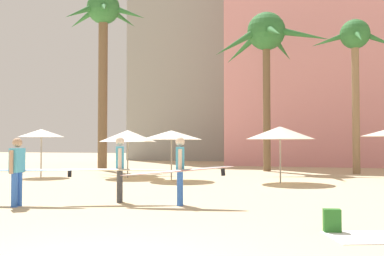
% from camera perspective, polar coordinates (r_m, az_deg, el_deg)
% --- Properties ---
extents(hotel_pink, '(20.33, 8.08, 18.38)m').
position_cam_1_polar(hotel_pink, '(35.80, 21.95, 10.43)').
color(hotel_pink, pink).
rests_on(hotel_pink, ground).
extents(hotel_tower_gray, '(13.23, 10.09, 27.76)m').
position_cam_1_polar(hotel_tower_gray, '(46.26, 2.05, 13.45)').
color(hotel_tower_gray, gray).
rests_on(hotel_tower_gray, ground).
extents(palm_tree_left, '(6.54, 6.88, 9.17)m').
position_cam_1_polar(palm_tree_left, '(26.48, 9.53, 11.06)').
color(palm_tree_left, brown).
rests_on(palm_tree_left, ground).
extents(palm_tree_center, '(5.15, 4.85, 10.72)m').
position_cam_1_polar(palm_tree_center, '(27.87, -11.31, 12.54)').
color(palm_tree_center, brown).
rests_on(palm_tree_center, ground).
extents(palm_tree_right, '(4.45, 4.40, 8.11)m').
position_cam_1_polar(palm_tree_right, '(25.18, 20.20, 9.57)').
color(palm_tree_right, '#896B4C').
rests_on(palm_tree_right, ground).
extents(cafe_umbrella_0, '(2.14, 2.14, 2.26)m').
position_cam_1_polar(cafe_umbrella_0, '(22.15, -18.75, -0.62)').
color(cafe_umbrella_0, gray).
rests_on(cafe_umbrella_0, ground).
extents(cafe_umbrella_1, '(2.68, 2.68, 2.15)m').
position_cam_1_polar(cafe_umbrella_1, '(19.16, -2.65, -0.91)').
color(cafe_umbrella_1, gray).
rests_on(cafe_umbrella_1, ground).
extents(cafe_umbrella_2, '(2.75, 2.75, 2.28)m').
position_cam_1_polar(cafe_umbrella_2, '(18.19, 11.24, -0.61)').
color(cafe_umbrella_2, gray).
rests_on(cafe_umbrella_2, ground).
extents(cafe_umbrella_5, '(2.67, 2.67, 2.21)m').
position_cam_1_polar(cafe_umbrella_5, '(20.78, -8.23, -1.02)').
color(cafe_umbrella_5, gray).
rests_on(cafe_umbrella_5, ground).
extents(beach_towel, '(2.08, 1.61, 0.01)m').
position_cam_1_polar(beach_towel, '(8.42, 23.37, -12.72)').
color(beach_towel, white).
rests_on(beach_towel, ground).
extents(backpack, '(0.33, 0.28, 0.42)m').
position_cam_1_polar(backpack, '(8.54, 17.50, -11.32)').
color(backpack, '#286926').
rests_on(backpack, ground).
extents(person_near_left, '(2.95, 1.04, 1.77)m').
position_cam_1_polar(person_near_left, '(11.41, -1.75, -5.29)').
color(person_near_left, blue).
rests_on(person_near_left, ground).
extents(person_near_right, '(3.05, 1.08, 1.74)m').
position_cam_1_polar(person_near_right, '(12.25, -21.14, -4.98)').
color(person_near_right, blue).
rests_on(person_near_right, ground).
extents(person_mid_center, '(2.90, 1.29, 1.78)m').
position_cam_1_polar(person_mid_center, '(12.16, -9.48, -5.01)').
color(person_mid_center, '#3D3D42').
rests_on(person_mid_center, ground).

